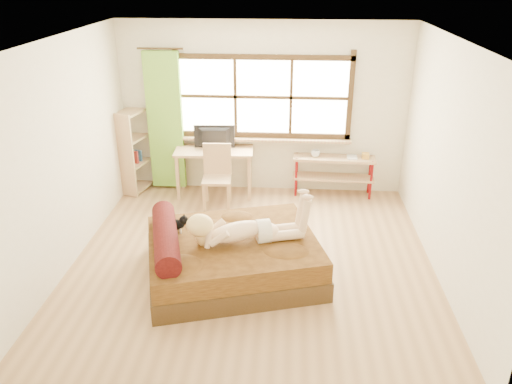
# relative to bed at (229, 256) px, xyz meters

# --- Properties ---
(floor) EXTENTS (4.50, 4.50, 0.00)m
(floor) POSITION_rel_bed_xyz_m (0.25, 0.36, -0.27)
(floor) COLOR #9E754C
(floor) RESTS_ON ground
(ceiling) EXTENTS (4.50, 4.50, 0.00)m
(ceiling) POSITION_rel_bed_xyz_m (0.25, 0.36, 2.43)
(ceiling) COLOR white
(ceiling) RESTS_ON wall_back
(wall_back) EXTENTS (4.50, 0.00, 4.50)m
(wall_back) POSITION_rel_bed_xyz_m (0.25, 2.61, 1.08)
(wall_back) COLOR silver
(wall_back) RESTS_ON floor
(wall_front) EXTENTS (4.50, 0.00, 4.50)m
(wall_front) POSITION_rel_bed_xyz_m (0.25, -1.89, 1.08)
(wall_front) COLOR silver
(wall_front) RESTS_ON floor
(wall_left) EXTENTS (0.00, 4.50, 4.50)m
(wall_left) POSITION_rel_bed_xyz_m (-2.00, 0.36, 1.08)
(wall_left) COLOR silver
(wall_left) RESTS_ON floor
(wall_right) EXTENTS (0.00, 4.50, 4.50)m
(wall_right) POSITION_rel_bed_xyz_m (2.50, 0.36, 1.08)
(wall_right) COLOR silver
(wall_right) RESTS_ON floor
(window) EXTENTS (2.80, 0.16, 1.46)m
(window) POSITION_rel_bed_xyz_m (0.25, 2.58, 1.24)
(window) COLOR #FFEDBF
(window) RESTS_ON wall_back
(curtain) EXTENTS (0.55, 0.10, 2.20)m
(curtain) POSITION_rel_bed_xyz_m (-1.30, 2.49, 0.88)
(curtain) COLOR #589B2A
(curtain) RESTS_ON wall_back
(bed) EXTENTS (2.33, 2.06, 0.75)m
(bed) POSITION_rel_bed_xyz_m (0.00, 0.00, 0.00)
(bed) COLOR #30200E
(bed) RESTS_ON floor
(woman) EXTENTS (1.44, 0.76, 0.59)m
(woman) POSITION_rel_bed_xyz_m (0.20, -0.04, 0.52)
(woman) COLOR beige
(woman) RESTS_ON bed
(kitten) EXTENTS (0.32, 0.20, 0.24)m
(kitten) POSITION_rel_bed_xyz_m (-0.67, 0.11, 0.34)
(kitten) COLOR black
(kitten) RESTS_ON bed
(desk) EXTENTS (1.26, 0.63, 0.77)m
(desk) POSITION_rel_bed_xyz_m (-0.50, 2.31, 0.40)
(desk) COLOR tan
(desk) RESTS_ON floor
(monitor) EXTENTS (0.64, 0.12, 0.37)m
(monitor) POSITION_rel_bed_xyz_m (-0.50, 2.36, 0.68)
(monitor) COLOR black
(monitor) RESTS_ON desk
(chair) EXTENTS (0.45, 0.45, 0.96)m
(chair) POSITION_rel_bed_xyz_m (-0.41, 1.95, 0.27)
(chair) COLOR tan
(chair) RESTS_ON floor
(pipe_shelf) EXTENTS (1.30, 0.38, 0.73)m
(pipe_shelf) POSITION_rel_bed_xyz_m (1.41, 2.43, 0.21)
(pipe_shelf) COLOR tan
(pipe_shelf) RESTS_ON floor
(cup) EXTENTS (0.14, 0.14, 0.11)m
(cup) POSITION_rel_bed_xyz_m (1.10, 2.43, 0.43)
(cup) COLOR gray
(cup) RESTS_ON pipe_shelf
(book) EXTENTS (0.17, 0.22, 0.02)m
(book) POSITION_rel_bed_xyz_m (1.60, 2.43, 0.38)
(book) COLOR gray
(book) RESTS_ON pipe_shelf
(bookshelf) EXTENTS (0.47, 0.66, 1.36)m
(bookshelf) POSITION_rel_bed_xyz_m (-1.83, 2.39, 0.42)
(bookshelf) COLOR tan
(bookshelf) RESTS_ON floor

